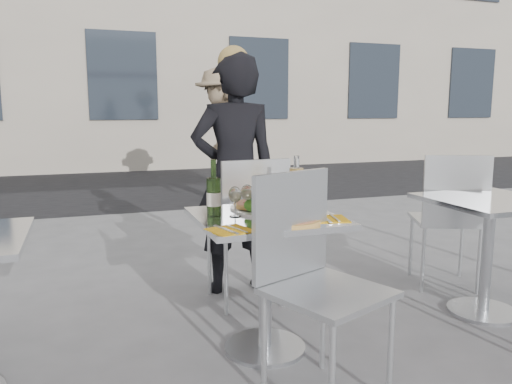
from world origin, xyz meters
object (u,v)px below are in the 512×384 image
object	(u,v)px
napkin_right	(329,219)
pedestrian_b	(222,137)
pizza_near	(289,220)
wineglass_red_a	(274,193)
pizza_far	(262,205)
wine_bottle	(214,194)
wineglass_white_a	(235,196)
wineglass_red_b	(288,190)
chair_far	(250,220)
side_chair_rfar	(450,210)
sugar_shaker	(284,200)
carafe	(296,186)
salad_plate	(258,207)
napkin_left	(230,230)
wineglass_white_b	(247,193)
main_table	(265,254)
woman_diner	(234,175)
chair_near	(310,266)
side_table_right	(489,232)

from	to	relation	value
napkin_right	pedestrian_b	bearing A→B (deg)	94.34
pizza_near	wineglass_red_a	bearing A→B (deg)	87.25
pizza_far	wine_bottle	bearing A→B (deg)	-159.17
wineglass_white_a	wineglass_red_b	bearing A→B (deg)	11.17
chair_far	pizza_near	bearing A→B (deg)	83.31
side_chair_rfar	sugar_shaker	distance (m)	1.49
chair_far	carafe	bearing A→B (deg)	105.10
wine_bottle	carafe	xyz separation A→B (m)	(0.51, 0.11, 0.00)
carafe	sugar_shaker	bearing A→B (deg)	-144.08
salad_plate	wineglass_red_a	world-z (taller)	wineglass_red_a
napkin_left	wineglass_red_a	bearing A→B (deg)	26.00
pizza_near	wineglass_white_b	world-z (taller)	wineglass_white_b
napkin_left	wineglass_white_a	bearing A→B (deg)	52.98
side_chair_rfar	wineglass_white_b	xyz separation A→B (m)	(-1.65, -0.37, 0.27)
pedestrian_b	wineglass_red_a	bearing A→B (deg)	-1.09
pizza_near	carafe	xyz separation A→B (m)	(0.20, 0.37, 0.11)
chair_far	salad_plate	size ratio (longest dim) A/B	4.51
wineglass_red_b	napkin_left	distance (m)	0.57
wineglass_red_b	napkin_right	distance (m)	0.32
main_table	napkin_left	world-z (taller)	napkin_left
wineglass_red_a	wine_bottle	bearing A→B (deg)	173.74
salad_plate	pizza_near	bearing A→B (deg)	-74.15
pedestrian_b	carafe	distance (m)	4.08
woman_diner	carafe	world-z (taller)	woman_diner
chair_far	wineglass_red_a	size ratio (longest dim) A/B	6.30
woman_diner	wineglass_red_a	bearing A→B (deg)	90.93
pizza_far	carafe	distance (m)	0.23
chair_near	wineglass_white_a	distance (m)	0.57
pedestrian_b	napkin_left	xyz separation A→B (m)	(-1.20, -4.47, -0.18)
chair_far	wineglass_white_a	xyz separation A→B (m)	(-0.28, -0.59, 0.27)
pizza_near	chair_far	bearing A→B (deg)	85.13
chair_near	pizza_near	world-z (taller)	chair_near
side_table_right	sugar_shaker	distance (m)	1.38
wine_bottle	napkin_left	xyz separation A→B (m)	(-0.01, -0.33, -0.11)
pedestrian_b	salad_plate	xyz separation A→B (m)	(-0.95, -4.15, -0.15)
wine_bottle	chair_near	bearing A→B (deg)	-58.41
side_chair_rfar	carafe	xyz separation A→B (m)	(-1.32, -0.27, 0.28)
wineglass_red_b	napkin_left	bearing A→B (deg)	-141.17
wine_bottle	napkin_left	distance (m)	0.35
side_chair_rfar	wineglass_red_a	size ratio (longest dim) A/B	6.29
wineglass_white_b	wineglass_red_a	xyz separation A→B (m)	(0.14, -0.04, 0.00)
side_table_right	pizza_near	world-z (taller)	pizza_near
wine_bottle	pedestrian_b	bearing A→B (deg)	74.03
wine_bottle	wineglass_white_a	bearing A→B (deg)	-23.71
wineglass_red_b	chair_far	bearing A→B (deg)	94.84
salad_plate	sugar_shaker	distance (m)	0.17
main_table	side_table_right	size ratio (longest dim) A/B	1.00
wineglass_white_a	wineglass_red_b	size ratio (longest dim) A/B	1.00
chair_near	wineglass_white_b	xyz separation A→B (m)	(-0.13, 0.51, 0.26)
main_table	carafe	xyz separation A→B (m)	(0.25, 0.18, 0.33)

